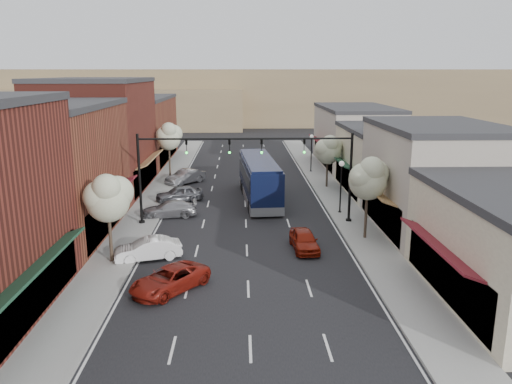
{
  "coord_description": "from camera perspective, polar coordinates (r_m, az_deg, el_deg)",
  "views": [
    {
      "loc": [
        -0.33,
        -29.0,
        11.41
      ],
      "look_at": [
        0.82,
        9.29,
        2.2
      ],
      "focal_mm": 35.0,
      "sensor_mm": 36.0,
      "label": 1
    }
  ],
  "objects": [
    {
      "name": "bldg_right_midnear",
      "position": [
        38.45,
        19.75,
        1.46
      ],
      "size": [
        9.14,
        12.1,
        7.9
      ],
      "color": "#A99D90",
      "rests_on": "ground"
    },
    {
      "name": "bldg_left_midfar",
      "position": [
        51.29,
        -17.55,
        6.17
      ],
      "size": [
        10.14,
        14.1,
        10.9
      ],
      "color": "maroon",
      "rests_on": "ground"
    },
    {
      "name": "tree_left_far",
      "position": [
        55.93,
        -9.91,
        6.33
      ],
      "size": [
        2.85,
        2.65,
        6.13
      ],
      "color": "#47382B",
      "rests_on": "ground"
    },
    {
      "name": "bldg_left_midnear",
      "position": [
        38.26,
        -23.01,
        2.27
      ],
      "size": [
        10.14,
        14.1,
        9.4
      ],
      "color": "brown",
      "rests_on": "ground"
    },
    {
      "name": "parked_car_a",
      "position": [
        27.43,
        -9.83,
        -9.8
      ],
      "size": [
        4.58,
        4.93,
        1.29
      ],
      "primitive_type": "imported",
      "rotation": [
        0.0,
        0.0,
        -0.69
      ],
      "color": "maroon",
      "rests_on": "ground"
    },
    {
      "name": "ground",
      "position": [
        31.17,
        -1.0,
        -7.96
      ],
      "size": [
        160.0,
        160.0,
        0.0
      ],
      "primitive_type": "plane",
      "color": "black",
      "rests_on": "ground"
    },
    {
      "name": "lamp_post_far",
      "position": [
        58.19,
        6.35,
        5.13
      ],
      "size": [
        0.44,
        0.44,
        4.44
      ],
      "color": "black",
      "rests_on": "ground"
    },
    {
      "name": "parked_car_c",
      "position": [
        40.9,
        -9.92,
        -1.94
      ],
      "size": [
        4.69,
        2.45,
        1.3
      ],
      "primitive_type": "imported",
      "rotation": [
        0.0,
        0.0,
        -1.43
      ],
      "color": "gray",
      "rests_on": "ground"
    },
    {
      "name": "sidewalk_left",
      "position": [
        49.5,
        -11.06,
        0.03
      ],
      "size": [
        2.8,
        73.0,
        0.15
      ],
      "primitive_type": "cube",
      "color": "gray",
      "rests_on": "ground"
    },
    {
      "name": "tree_right_near",
      "position": [
        34.77,
        12.77,
        1.64
      ],
      "size": [
        2.85,
        2.65,
        5.95
      ],
      "color": "#47382B",
      "rests_on": "ground"
    },
    {
      "name": "signal_mast_right",
      "position": [
        38.08,
        7.31,
        3.14
      ],
      "size": [
        8.22,
        0.46,
        7.0
      ],
      "color": "black",
      "rests_on": "ground"
    },
    {
      "name": "coach_bus",
      "position": [
        45.36,
        0.36,
        1.53
      ],
      "size": [
        3.63,
        12.67,
        3.82
      ],
      "rotation": [
        0.0,
        0.0,
        0.07
      ],
      "color": "black",
      "rests_on": "ground"
    },
    {
      "name": "parked_car_d",
      "position": [
        45.62,
        -8.75,
        -0.19
      ],
      "size": [
        4.56,
        2.99,
        1.44
      ],
      "primitive_type": "imported",
      "rotation": [
        0.0,
        0.0,
        -1.24
      ],
      "color": "#525359",
      "rests_on": "ground"
    },
    {
      "name": "hill_near",
      "position": [
        110.06,
        -14.87,
        9.22
      ],
      "size": [
        50.0,
        20.0,
        8.0
      ],
      "primitive_type": "cube",
      "color": "#7A6647",
      "rests_on": "ground"
    },
    {
      "name": "parked_car_e",
      "position": [
        52.85,
        -8.07,
        1.74
      ],
      "size": [
        4.15,
        4.42,
        1.48
      ],
      "primitive_type": "imported",
      "rotation": [
        0.0,
        0.0,
        -0.72
      ],
      "color": "gray",
      "rests_on": "ground"
    },
    {
      "name": "signal_mast_left",
      "position": [
        37.99,
        -9.71,
        3.03
      ],
      "size": [
        8.22,
        0.46,
        7.0
      ],
      "color": "black",
      "rests_on": "ground"
    },
    {
      "name": "bldg_left_far",
      "position": [
        66.86,
        -13.8,
        6.91
      ],
      "size": [
        10.14,
        18.1,
        8.4
      ],
      "color": "brown",
      "rests_on": "ground"
    },
    {
      "name": "bldg_right_midfar",
      "position": [
        49.74,
        14.72,
        3.53
      ],
      "size": [
        9.14,
        12.1,
        6.4
      ],
      "color": "beige",
      "rests_on": "ground"
    },
    {
      "name": "lamp_post_near",
      "position": [
        41.2,
        9.7,
        1.55
      ],
      "size": [
        0.44,
        0.44,
        4.44
      ],
      "color": "black",
      "rests_on": "ground"
    },
    {
      "name": "red_hatchback",
      "position": [
        33.08,
        5.53,
        -5.49
      ],
      "size": [
        1.86,
        4.04,
        1.34
      ],
      "primitive_type": "imported",
      "rotation": [
        0.0,
        0.0,
        0.07
      ],
      "color": "maroon",
      "rests_on": "ground"
    },
    {
      "name": "tree_right_far",
      "position": [
        50.26,
        8.27,
        4.89
      ],
      "size": [
        2.85,
        2.65,
        5.43
      ],
      "color": "#47382B",
      "rests_on": "ground"
    },
    {
      "name": "hill_far",
      "position": [
        119.12,
        -1.59,
        10.92
      ],
      "size": [
        120.0,
        30.0,
        12.0
      ],
      "primitive_type": "cube",
      "color": "#7A6647",
      "rests_on": "ground"
    },
    {
      "name": "curb_left",
      "position": [
        49.29,
        -9.45,
        0.04
      ],
      "size": [
        0.25,
        73.0,
        0.17
      ],
      "primitive_type": "cube",
      "color": "gray",
      "rests_on": "ground"
    },
    {
      "name": "bldg_right_far",
      "position": [
        63.07,
        11.22,
        6.21
      ],
      "size": [
        9.14,
        16.1,
        7.4
      ],
      "color": "#A99D90",
      "rests_on": "ground"
    },
    {
      "name": "tree_left_near",
      "position": [
        30.86,
        -16.55,
        -0.52
      ],
      "size": [
        2.85,
        2.65,
        5.69
      ],
      "color": "#47382B",
      "rests_on": "ground"
    },
    {
      "name": "sidewalk_right",
      "position": [
        49.61,
        8.46,
        0.16
      ],
      "size": [
        2.8,
        73.0,
        0.15
      ],
      "primitive_type": "cube",
      "color": "gray",
      "rests_on": "ground"
    },
    {
      "name": "parked_car_b",
      "position": [
        32.01,
        -12.26,
        -6.39
      ],
      "size": [
        4.38,
        2.56,
        1.36
      ],
      "primitive_type": "imported",
      "rotation": [
        0.0,
        0.0,
        -1.28
      ],
      "color": "white",
      "rests_on": "ground"
    },
    {
      "name": "curb_right",
      "position": [
        49.38,
        6.86,
        0.15
      ],
      "size": [
        0.25,
        73.0,
        0.17
      ],
      "primitive_type": "cube",
      "color": "gray",
      "rests_on": "ground"
    }
  ]
}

